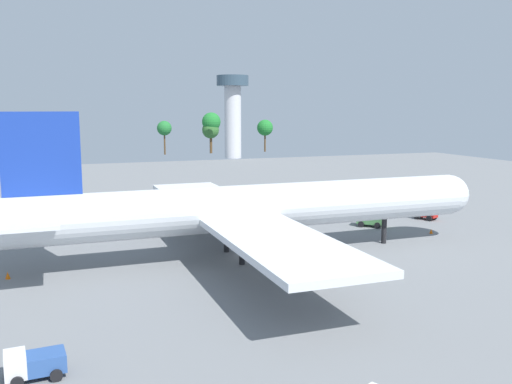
% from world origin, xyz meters
% --- Properties ---
extents(ground_plane, '(255.67, 255.67, 0.00)m').
position_xyz_m(ground_plane, '(0.00, 0.00, 0.00)').
color(ground_plane, slate).
extents(cargo_airplane, '(63.92, 56.26, 18.10)m').
position_xyz_m(cargo_airplane, '(-0.48, 0.00, 6.15)').
color(cargo_airplane, silver).
rests_on(cargo_airplane, ground_plane).
extents(fuel_truck, '(4.57, 4.43, 2.02)m').
position_xyz_m(fuel_truck, '(23.09, 10.15, 1.14)').
color(fuel_truck, '#4C8C4C').
rests_on(fuel_truck, ground_plane).
extents(baggage_tug, '(4.12, 2.87, 2.01)m').
position_xyz_m(baggage_tug, '(-25.54, -24.71, 1.07)').
color(baggage_tug, silver).
rests_on(baggage_tug, ground_plane).
extents(pushback_tractor, '(3.39, 4.01, 2.15)m').
position_xyz_m(pushback_tractor, '(34.54, 11.94, 1.06)').
color(pushback_tractor, '#333338').
rests_on(pushback_tractor, ground_plane).
extents(safety_cone_nose, '(0.49, 0.49, 0.70)m').
position_xyz_m(safety_cone_nose, '(28.76, 2.64, 0.35)').
color(safety_cone_nose, orange).
rests_on(safety_cone_nose, ground_plane).
extents(safety_cone_tail, '(0.55, 0.55, 0.79)m').
position_xyz_m(safety_cone_tail, '(-28.76, 0.45, 0.39)').
color(safety_cone_tail, orange).
rests_on(safety_cone_tail, ground_plane).
extents(control_tower, '(11.67, 11.67, 30.20)m').
position_xyz_m(control_tower, '(39.99, 132.20, 18.33)').
color(control_tower, silver).
rests_on(control_tower, ground_plane).
extents(tree_line_backdrop, '(138.17, 7.59, 16.66)m').
position_xyz_m(tree_line_backdrop, '(19.40, 156.37, 10.66)').
color(tree_line_backdrop, '#51381E').
rests_on(tree_line_backdrop, ground_plane).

